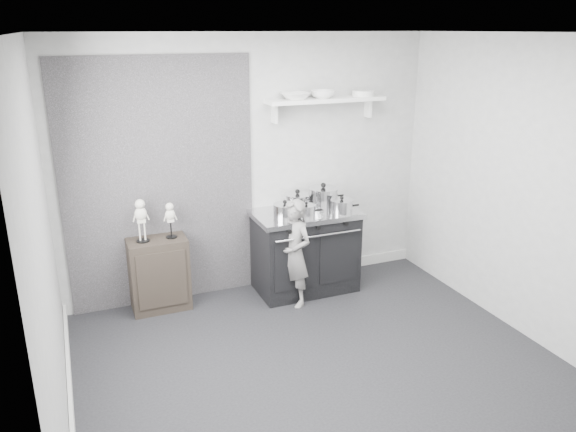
% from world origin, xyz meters
% --- Properties ---
extents(ground, '(4.00, 4.00, 0.00)m').
position_xyz_m(ground, '(0.00, 0.00, 0.00)').
color(ground, black).
rests_on(ground, ground).
extents(room_shell, '(4.02, 3.62, 2.71)m').
position_xyz_m(room_shell, '(-0.09, 0.15, 1.64)').
color(room_shell, '#A0A09E').
rests_on(room_shell, ground).
extents(wall_shelf, '(1.30, 0.26, 0.24)m').
position_xyz_m(wall_shelf, '(0.80, 1.68, 2.01)').
color(wall_shelf, white).
rests_on(wall_shelf, room_shell).
extents(stove, '(1.11, 0.69, 0.89)m').
position_xyz_m(stove, '(0.49, 1.48, 0.45)').
color(stove, black).
rests_on(stove, ground).
extents(side_cabinet, '(0.58, 0.34, 0.75)m').
position_xyz_m(side_cabinet, '(-1.06, 1.61, 0.37)').
color(side_cabinet, black).
rests_on(side_cabinet, ground).
extents(child, '(0.42, 0.48, 1.12)m').
position_xyz_m(child, '(0.24, 1.18, 0.56)').
color(child, slate).
rests_on(child, ground).
extents(pot_front_left, '(0.33, 0.24, 0.19)m').
position_xyz_m(pot_front_left, '(0.21, 1.35, 0.97)').
color(pot_front_left, silver).
rests_on(pot_front_left, stove).
extents(pot_back_left, '(0.38, 0.29, 0.21)m').
position_xyz_m(pot_back_left, '(0.46, 1.61, 0.97)').
color(pot_back_left, silver).
rests_on(pot_back_left, stove).
extents(pot_back_right, '(0.41, 0.32, 0.26)m').
position_xyz_m(pot_back_right, '(0.75, 1.58, 1.00)').
color(pot_back_right, silver).
rests_on(pot_back_right, stove).
extents(pot_front_right, '(0.32, 0.24, 0.19)m').
position_xyz_m(pot_front_right, '(0.82, 1.28, 0.97)').
color(pot_front_right, silver).
rests_on(pot_front_right, stove).
extents(pot_front_center, '(0.27, 0.19, 0.16)m').
position_xyz_m(pot_front_center, '(0.43, 1.30, 0.96)').
color(pot_front_center, silver).
rests_on(pot_front_center, stove).
extents(skeleton_full, '(0.14, 0.09, 0.50)m').
position_xyz_m(skeleton_full, '(-1.19, 1.61, 1.00)').
color(skeleton_full, silver).
rests_on(skeleton_full, side_cabinet).
extents(skeleton_torso, '(0.12, 0.07, 0.42)m').
position_xyz_m(skeleton_torso, '(-0.91, 1.61, 0.96)').
color(skeleton_torso, silver).
rests_on(skeleton_torso, side_cabinet).
extents(bowl_large, '(0.29, 0.29, 0.07)m').
position_xyz_m(bowl_large, '(0.45, 1.67, 2.08)').
color(bowl_large, white).
rests_on(bowl_large, wall_shelf).
extents(bowl_small, '(0.26, 0.26, 0.08)m').
position_xyz_m(bowl_small, '(0.76, 1.67, 2.08)').
color(bowl_small, white).
rests_on(bowl_small, wall_shelf).
extents(plate_stack, '(0.24, 0.24, 0.06)m').
position_xyz_m(plate_stack, '(1.24, 1.67, 2.07)').
color(plate_stack, white).
rests_on(plate_stack, wall_shelf).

